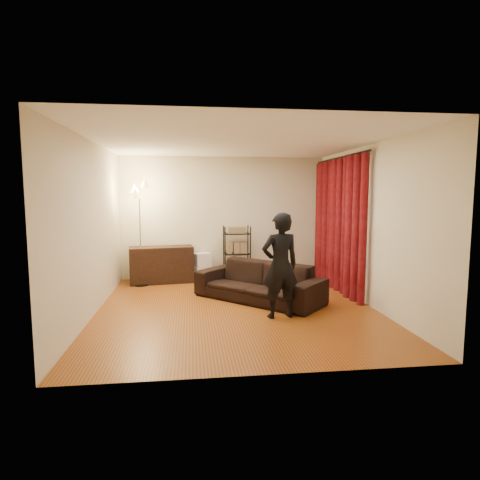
{
  "coord_description": "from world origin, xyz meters",
  "views": [
    {
      "loc": [
        -0.73,
        -6.43,
        1.88
      ],
      "look_at": [
        0.1,
        0.3,
        1.1
      ],
      "focal_mm": 30.0,
      "sensor_mm": 36.0,
      "label": 1
    }
  ],
  "objects": [
    {
      "name": "wall_left",
      "position": [
        -2.25,
        0.0,
        1.35
      ],
      "size": [
        0.0,
        5.0,
        5.0
      ],
      "primitive_type": "plane",
      "rotation": [
        1.57,
        0.0,
        1.57
      ],
      "color": "beige",
      "rests_on": "ground"
    },
    {
      "name": "storage_boxes",
      "position": [
        -0.5,
        2.31,
        0.3
      ],
      "size": [
        0.45,
        0.41,
        0.59
      ],
      "primitive_type": null,
      "rotation": [
        0.0,
        0.0,
        0.43
      ],
      "color": "white",
      "rests_on": "ground"
    },
    {
      "name": "wire_shelf",
      "position": [
        0.25,
        2.13,
        0.6
      ],
      "size": [
        0.58,
        0.44,
        1.19
      ],
      "primitive_type": null,
      "rotation": [
        0.0,
        0.0,
        -0.11
      ],
      "color": "black",
      "rests_on": "ground"
    },
    {
      "name": "floor_lamp",
      "position": [
        -1.76,
        1.9,
        1.06
      ],
      "size": [
        0.48,
        0.48,
        2.12
      ],
      "primitive_type": null,
      "rotation": [
        0.0,
        0.0,
        -0.3
      ],
      "color": "silver",
      "rests_on": "ground"
    },
    {
      "name": "curtain_rod",
      "position": [
        2.15,
        1.12,
        2.58
      ],
      "size": [
        0.04,
        2.65,
        0.04
      ],
      "primitive_type": "cylinder",
      "rotation": [
        1.57,
        0.0,
        0.0
      ],
      "color": "black",
      "rests_on": "wall_right"
    },
    {
      "name": "person",
      "position": [
        0.6,
        -0.57,
        0.8
      ],
      "size": [
        0.64,
        0.48,
        1.61
      ],
      "primitive_type": "imported",
      "rotation": [
        0.0,
        0.0,
        3.31
      ],
      "color": "black",
      "rests_on": "ground"
    },
    {
      "name": "wall_front",
      "position": [
        0.0,
        -2.5,
        1.35
      ],
      "size": [
        5.0,
        0.0,
        5.0
      ],
      "primitive_type": "plane",
      "rotation": [
        -1.57,
        0.0,
        0.0
      ],
      "color": "beige",
      "rests_on": "ground"
    },
    {
      "name": "ceiling",
      "position": [
        0.0,
        0.0,
        2.7
      ],
      "size": [
        5.0,
        5.0,
        0.0
      ],
      "primitive_type": "plane",
      "rotation": [
        3.14,
        0.0,
        0.0
      ],
      "color": "white",
      "rests_on": "ground"
    },
    {
      "name": "media_cabinet",
      "position": [
        -1.36,
        2.12,
        0.39
      ],
      "size": [
        1.38,
        0.69,
        0.77
      ],
      "primitive_type": "cube",
      "rotation": [
        0.0,
        0.0,
        0.15
      ],
      "color": "black",
      "rests_on": "ground"
    },
    {
      "name": "sofa",
      "position": [
        0.45,
        0.43,
        0.33
      ],
      "size": [
        2.27,
        2.23,
        0.67
      ],
      "primitive_type": "imported",
      "rotation": [
        0.0,
        0.0,
        -0.77
      ],
      "color": "black",
      "rests_on": "ground"
    },
    {
      "name": "wall_back",
      "position": [
        0.0,
        2.5,
        1.35
      ],
      "size": [
        5.0,
        0.0,
        5.0
      ],
      "primitive_type": "plane",
      "rotation": [
        1.57,
        0.0,
        0.0
      ],
      "color": "beige",
      "rests_on": "ground"
    },
    {
      "name": "floor",
      "position": [
        0.0,
        0.0,
        0.0
      ],
      "size": [
        5.0,
        5.0,
        0.0
      ],
      "primitive_type": "plane",
      "color": "#984B1B",
      "rests_on": "ground"
    },
    {
      "name": "curtain",
      "position": [
        2.13,
        1.12,
        1.28
      ],
      "size": [
        0.22,
        2.65,
        2.55
      ],
      "primitive_type": null,
      "color": "maroon",
      "rests_on": "ground"
    },
    {
      "name": "wall_right",
      "position": [
        2.25,
        0.0,
        1.35
      ],
      "size": [
        0.0,
        5.0,
        5.0
      ],
      "primitive_type": "plane",
      "rotation": [
        1.57,
        0.0,
        -1.57
      ],
      "color": "beige",
      "rests_on": "ground"
    }
  ]
}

